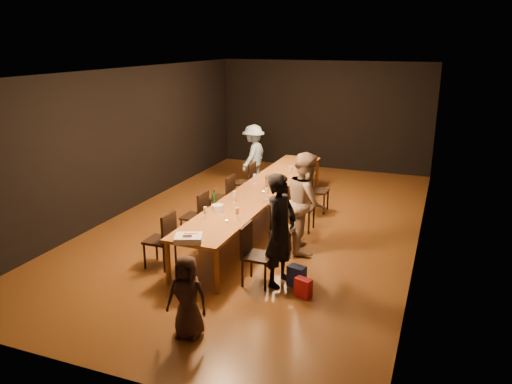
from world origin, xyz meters
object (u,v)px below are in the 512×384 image
(chair_right_0, at_px, (258,255))
(chair_left_0, at_px, (159,240))
(ice_bucket, at_px, (270,181))
(child, at_px, (187,297))
(chair_right_3, at_px, (318,190))
(woman_birthday, at_px, (281,230))
(man_blue, at_px, (253,156))
(birthday_cake, at_px, (189,238))
(chair_left_3, at_px, (244,182))
(chair_right_1, at_px, (283,228))
(chair_left_2, at_px, (222,197))
(woman_tan, at_px, (306,202))
(table, at_px, (261,191))
(chair_right_2, at_px, (303,207))
(chair_left_1, at_px, (194,216))
(champagne_bottle, at_px, (214,197))
(plate_stack, at_px, (218,208))

(chair_right_0, relative_size, chair_left_0, 1.00)
(ice_bucket, bearing_deg, child, -84.13)
(chair_right_3, relative_size, woman_birthday, 0.54)
(man_blue, distance_m, birthday_cake, 5.52)
(chair_left_3, distance_m, woman_birthday, 4.01)
(chair_right_1, bearing_deg, chair_right_3, 180.00)
(chair_right_1, relative_size, chair_left_0, 1.00)
(chair_left_2, distance_m, child, 4.23)
(chair_left_3, distance_m, woman_tan, 2.92)
(child, relative_size, ice_bucket, 5.35)
(woman_birthday, bearing_deg, man_blue, 37.90)
(man_blue, bearing_deg, ice_bucket, 32.11)
(birthday_cake, bearing_deg, woman_tan, 37.54)
(chair_left_0, bearing_deg, chair_left_2, 0.00)
(table, bearing_deg, chair_right_2, 0.00)
(woman_birthday, bearing_deg, chair_left_1, 74.35)
(chair_left_3, xyz_separation_m, woman_tan, (2.00, -2.09, 0.41))
(chair_right_0, height_order, chair_right_1, same)
(chair_left_0, height_order, woman_birthday, woman_birthday)
(chair_left_1, bearing_deg, chair_right_0, -125.22)
(chair_left_3, bearing_deg, man_blue, 12.80)
(champagne_bottle, height_order, ice_bucket, champagne_bottle)
(woman_tan, bearing_deg, chair_right_3, -14.16)
(table, bearing_deg, man_blue, 114.52)
(woman_birthday, bearing_deg, plate_stack, 74.46)
(chair_right_3, xyz_separation_m, birthday_cake, (-0.89, -4.09, 0.33))
(chair_left_0, bearing_deg, man_blue, 3.49)
(chair_right_2, height_order, birthday_cake, chair_right_2)
(chair_right_2, height_order, chair_left_0, same)
(chair_right_1, xyz_separation_m, chair_right_3, (0.00, 2.40, 0.00))
(table, xyz_separation_m, chair_right_3, (0.85, 1.20, -0.24))
(table, xyz_separation_m, chair_left_3, (-0.85, 1.20, -0.24))
(plate_stack, height_order, ice_bucket, ice_bucket)
(chair_left_0, relative_size, child, 0.87)
(chair_right_2, height_order, child, child)
(chair_left_0, xyz_separation_m, man_blue, (-0.30, 4.92, 0.31))
(chair_left_2, relative_size, champagne_bottle, 2.80)
(champagne_bottle, bearing_deg, woman_birthday, -31.85)
(chair_right_2, relative_size, chair_left_1, 1.00)
(chair_left_0, distance_m, champagne_bottle, 1.27)
(chair_right_3, relative_size, champagne_bottle, 2.80)
(table, bearing_deg, chair_right_0, -70.50)
(chair_right_2, bearing_deg, table, -90.00)
(chair_right_1, xyz_separation_m, woman_tan, (0.30, 0.31, 0.41))
(woman_birthday, bearing_deg, chair_left_3, 42.25)
(chair_left_0, bearing_deg, champagne_bottle, -22.69)
(chair_left_0, height_order, champagne_bottle, champagne_bottle)
(chair_left_0, distance_m, woman_tan, 2.54)
(chair_right_1, bearing_deg, chair_right_0, -0.00)
(chair_left_3, relative_size, champagne_bottle, 2.80)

